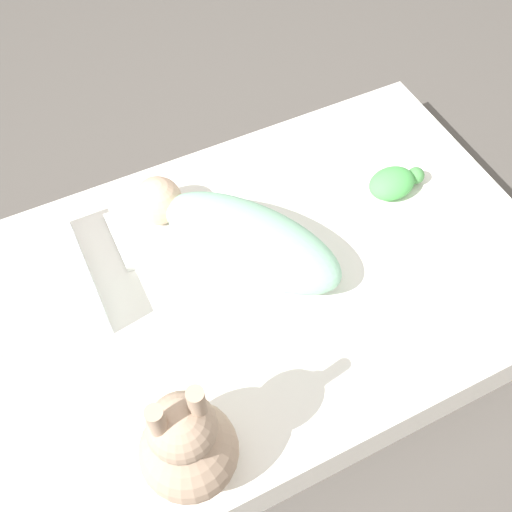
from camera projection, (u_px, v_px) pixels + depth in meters
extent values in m
plane|color=#514C47|center=(261.00, 310.00, 1.66)|extent=(12.00, 12.00, 0.00)
cube|color=white|center=(261.00, 294.00, 1.59)|extent=(1.48, 0.95, 0.18)
cube|color=white|center=(148.00, 231.00, 1.59)|extent=(0.18, 0.19, 0.02)
ellipsoid|color=#99D6B2|center=(251.00, 241.00, 1.49)|extent=(0.45, 0.52, 0.15)
sphere|color=#DBB293|center=(158.00, 201.00, 1.57)|extent=(0.13, 0.13, 0.13)
cube|color=white|center=(13.00, 293.00, 1.43)|extent=(0.36, 0.36, 0.10)
sphere|color=tan|center=(189.00, 451.00, 1.17)|extent=(0.20, 0.20, 0.20)
sphere|color=tan|center=(182.00, 427.00, 1.05)|extent=(0.13, 0.13, 0.13)
cylinder|color=tan|center=(157.00, 421.00, 0.98)|extent=(0.03, 0.03, 0.08)
cylinder|color=tan|center=(197.00, 402.00, 1.00)|extent=(0.03, 0.03, 0.08)
ellipsoid|color=#51B756|center=(392.00, 183.00, 1.64)|extent=(0.13, 0.10, 0.08)
sphere|color=#4C934C|center=(416.00, 176.00, 1.67)|extent=(0.05, 0.05, 0.05)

